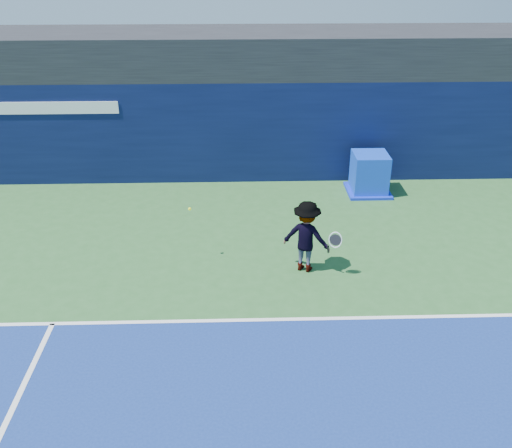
{
  "coord_description": "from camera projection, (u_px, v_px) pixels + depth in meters",
  "views": [
    {
      "loc": [
        -1.32,
        -6.09,
        6.78
      ],
      "look_at": [
        -0.97,
        5.2,
        1.0
      ],
      "focal_mm": 40.0,
      "sensor_mm": 36.0,
      "label": 1
    }
  ],
  "objects": [
    {
      "name": "baseline",
      "position": [
        309.0,
        319.0,
        11.21
      ],
      "size": [
        24.0,
        0.1,
        0.01
      ],
      "primitive_type": "cube",
      "color": "white",
      "rests_on": "ground"
    },
    {
      "name": "ground",
      "position": [
        331.0,
        440.0,
        8.55
      ],
      "size": [
        80.0,
        80.0,
        0.0
      ],
      "primitive_type": "plane",
      "color": "#2A5C29",
      "rests_on": "ground"
    },
    {
      "name": "equipment_cart",
      "position": [
        369.0,
        175.0,
        16.49
      ],
      "size": [
        1.23,
        1.23,
        1.18
      ],
      "color": "#0D35C3",
      "rests_on": "ground"
    },
    {
      "name": "back_wall_assembly",
      "position": [
        282.0,
        129.0,
        17.21
      ],
      "size": [
        36.0,
        1.03,
        3.0
      ],
      "color": "#091135",
      "rests_on": "ground"
    },
    {
      "name": "tennis_ball",
      "position": [
        190.0,
        209.0,
        12.76
      ],
      "size": [
        0.07,
        0.07,
        0.07
      ],
      "color": "#F5F91B",
      "rests_on": "ground"
    },
    {
      "name": "stadium_band",
      "position": [
        282.0,
        52.0,
        17.14
      ],
      "size": [
        36.0,
        3.0,
        1.2
      ],
      "primitive_type": "cube",
      "color": "black",
      "rests_on": "back_wall_assembly"
    },
    {
      "name": "tennis_player",
      "position": [
        306.0,
        237.0,
        12.52
      ],
      "size": [
        1.36,
        1.0,
        1.66
      ],
      "color": "silver",
      "rests_on": "ground"
    }
  ]
}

